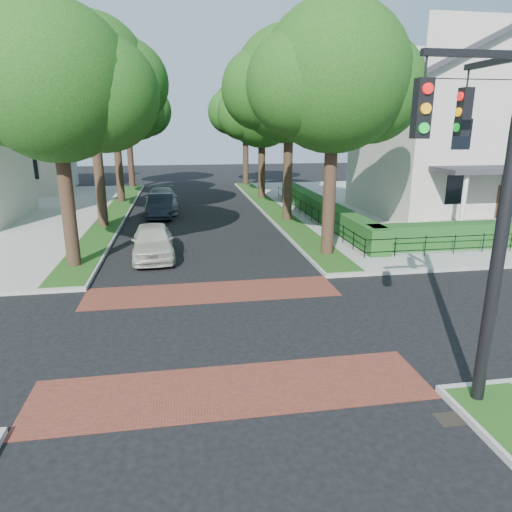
% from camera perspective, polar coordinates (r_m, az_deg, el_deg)
% --- Properties ---
extents(ground, '(120.00, 120.00, 0.00)m').
position_cam_1_polar(ground, '(13.59, -4.47, -9.20)').
color(ground, black).
rests_on(ground, ground).
extents(sidewalk_ne, '(30.00, 30.00, 0.15)m').
position_cam_1_polar(sidewalk_ne, '(37.81, 23.65, 5.96)').
color(sidewalk_ne, gray).
rests_on(sidewalk_ne, ground).
extents(crosswalk_far, '(9.00, 2.20, 0.01)m').
position_cam_1_polar(crosswalk_far, '(16.54, -5.46, -4.51)').
color(crosswalk_far, maroon).
rests_on(crosswalk_far, ground).
extents(crosswalk_near, '(9.00, 2.20, 0.01)m').
position_cam_1_polar(crosswalk_near, '(10.79, -2.89, -16.34)').
color(crosswalk_near, maroon).
rests_on(crosswalk_near, ground).
extents(storm_drain, '(0.65, 0.45, 0.01)m').
position_cam_1_polar(storm_drain, '(10.67, 23.33, -18.19)').
color(storm_drain, black).
rests_on(storm_drain, ground).
extents(grass_strip_ne, '(1.60, 29.80, 0.02)m').
position_cam_1_polar(grass_strip_ne, '(32.50, 2.05, 6.01)').
color(grass_strip_ne, '#194814').
rests_on(grass_strip_ne, sidewalk_ne).
extents(grass_strip_nw, '(1.60, 29.80, 0.02)m').
position_cam_1_polar(grass_strip_nw, '(32.17, -17.24, 5.20)').
color(grass_strip_nw, '#194814').
rests_on(grass_strip_nw, sidewalk_nw).
extents(tree_right_near, '(7.75, 6.67, 10.66)m').
position_cam_1_polar(tree_right_near, '(20.67, 9.84, 20.90)').
color(tree_right_near, black).
rests_on(tree_right_near, sidewalk_ne).
extents(tree_right_mid, '(8.25, 7.09, 11.22)m').
position_cam_1_polar(tree_right_mid, '(28.38, 4.30, 20.40)').
color(tree_right_mid, black).
rests_on(tree_right_mid, sidewalk_ne).
extents(tree_right_far, '(7.25, 6.23, 9.74)m').
position_cam_1_polar(tree_right_far, '(37.10, 0.84, 17.71)').
color(tree_right_far, black).
rests_on(tree_right_far, sidewalk_ne).
extents(tree_right_back, '(7.50, 6.45, 10.20)m').
position_cam_1_polar(tree_right_back, '(46.00, -1.25, 17.82)').
color(tree_right_back, black).
rests_on(tree_right_back, sidewalk_ne).
extents(tree_left_near, '(7.50, 6.45, 10.20)m').
position_cam_1_polar(tree_left_near, '(20.05, -23.48, 19.01)').
color(tree_left_near, black).
rests_on(tree_left_near, sidewalk_nw).
extents(tree_left_mid, '(8.00, 6.88, 11.48)m').
position_cam_1_polar(tree_left_mid, '(27.98, -19.73, 20.37)').
color(tree_left_mid, black).
rests_on(tree_left_mid, sidewalk_nw).
extents(tree_left_far, '(7.00, 6.02, 9.86)m').
position_cam_1_polar(tree_left_far, '(36.78, -17.13, 17.39)').
color(tree_left_far, black).
rests_on(tree_left_far, sidewalk_nw).
extents(tree_left_back, '(7.75, 6.66, 10.44)m').
position_cam_1_polar(tree_left_back, '(45.75, -15.69, 17.45)').
color(tree_left_back, black).
rests_on(tree_left_back, sidewalk_nw).
extents(hedge_main_road, '(1.00, 18.00, 1.20)m').
position_cam_1_polar(hedge_main_road, '(29.05, 8.15, 5.85)').
color(hedge_main_road, '#1A4016').
rests_on(hedge_main_road, sidewalk_ne).
extents(fence_main_road, '(0.06, 18.00, 0.90)m').
position_cam_1_polar(fence_main_road, '(28.85, 6.62, 5.53)').
color(fence_main_road, black).
rests_on(fence_main_road, sidewalk_ne).
extents(house_victorian, '(13.00, 13.05, 12.48)m').
position_cam_1_polar(house_victorian, '(33.71, 24.73, 14.99)').
color(house_victorian, beige).
rests_on(house_victorian, sidewalk_ne).
extents(house_left_far, '(10.00, 9.00, 10.14)m').
position_cam_1_polar(house_left_far, '(46.59, -28.38, 13.21)').
color(house_left_far, beige).
rests_on(house_left_far, sidewalk_nw).
extents(traffic_signal, '(2.17, 2.00, 8.00)m').
position_cam_1_polar(traffic_signal, '(9.86, 27.43, 8.02)').
color(traffic_signal, black).
rests_on(traffic_signal, sidewalk_se).
extents(parked_car_front, '(2.06, 4.60, 1.53)m').
position_cam_1_polar(parked_car_front, '(21.04, -12.75, 1.81)').
color(parked_car_front, beige).
rests_on(parked_car_front, ground).
extents(parked_car_middle, '(1.68, 4.53, 1.48)m').
position_cam_1_polar(parked_car_middle, '(30.61, -11.83, 6.16)').
color(parked_car_middle, '#1D212C').
rests_on(parked_car_middle, ground).
extents(parked_car_rear, '(2.34, 5.45, 1.57)m').
position_cam_1_polar(parked_car_rear, '(32.72, -11.71, 6.86)').
color(parked_car_rear, gray).
rests_on(parked_car_rear, ground).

